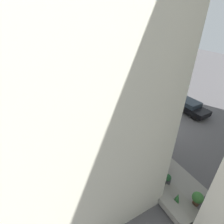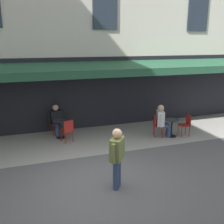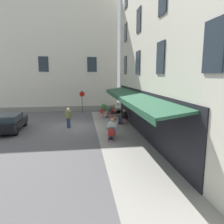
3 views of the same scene
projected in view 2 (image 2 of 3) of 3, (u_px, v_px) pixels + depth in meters
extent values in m
plane|color=#565456|center=(102.00, 182.00, 7.34)|extent=(70.00, 70.00, 0.00)
cube|color=gray|center=(151.00, 132.00, 11.46)|extent=(20.50, 3.20, 0.01)
cube|color=black|center=(132.00, 91.00, 12.40)|extent=(16.00, 0.06, 3.20)
cube|color=#235138|center=(140.00, 65.00, 11.33)|extent=(15.00, 1.70, 0.36)
cube|color=#235138|center=(149.00, 73.00, 10.63)|extent=(15.00, 0.04, 0.28)
cube|color=#232D38|center=(198.00, 13.00, 12.49)|extent=(1.10, 0.06, 1.70)
cube|color=#232D38|center=(105.00, 9.00, 11.05)|extent=(1.10, 0.06, 1.70)
cylinder|color=black|center=(171.00, 136.00, 10.93)|extent=(0.40, 0.40, 0.03)
cylinder|color=black|center=(172.00, 128.00, 10.84)|extent=(0.06, 0.06, 0.72)
cylinder|color=#2D2D33|center=(172.00, 120.00, 10.74)|extent=(0.60, 0.60, 0.03)
cylinder|color=maroon|center=(178.00, 129.00, 11.11)|extent=(0.03, 0.03, 0.45)
cylinder|color=maroon|center=(182.00, 132.00, 10.79)|extent=(0.03, 0.03, 0.45)
cylinder|color=maroon|center=(186.00, 129.00, 11.17)|extent=(0.03, 0.03, 0.45)
cylinder|color=maroon|center=(189.00, 132.00, 10.85)|extent=(0.03, 0.03, 0.45)
cube|color=maroon|center=(184.00, 125.00, 10.92)|extent=(0.45, 0.45, 0.04)
cube|color=maroon|center=(188.00, 119.00, 10.89)|extent=(0.09, 0.40, 0.42)
cylinder|color=maroon|center=(163.00, 133.00, 10.72)|extent=(0.03, 0.03, 0.45)
cylinder|color=maroon|center=(162.00, 130.00, 11.05)|extent=(0.03, 0.03, 0.45)
cylinder|color=maroon|center=(155.00, 133.00, 10.73)|extent=(0.03, 0.03, 0.45)
cylinder|color=maroon|center=(154.00, 130.00, 11.05)|extent=(0.03, 0.03, 0.45)
cube|color=maroon|center=(158.00, 126.00, 10.82)|extent=(0.51, 0.51, 0.04)
cube|color=maroon|center=(154.00, 120.00, 10.77)|extent=(0.17, 0.39, 0.42)
cylinder|color=black|center=(61.00, 137.00, 10.79)|extent=(0.40, 0.40, 0.03)
cylinder|color=black|center=(61.00, 129.00, 10.70)|extent=(0.06, 0.06, 0.72)
cylinder|color=#2D2D33|center=(60.00, 121.00, 10.60)|extent=(0.60, 0.60, 0.03)
cylinder|color=maroon|center=(69.00, 134.00, 10.54)|extent=(0.03, 0.03, 0.45)
cylinder|color=maroon|center=(61.00, 136.00, 10.34)|extent=(0.03, 0.03, 0.45)
cylinder|color=maroon|center=(73.00, 137.00, 10.28)|extent=(0.03, 0.03, 0.45)
cylinder|color=maroon|center=(65.00, 138.00, 10.08)|extent=(0.03, 0.03, 0.45)
cube|color=maroon|center=(67.00, 130.00, 10.25)|extent=(0.50, 0.50, 0.04)
cube|color=maroon|center=(69.00, 126.00, 10.05)|extent=(0.39, 0.16, 0.42)
cylinder|color=maroon|center=(54.00, 131.00, 10.96)|extent=(0.03, 0.03, 0.45)
cylinder|color=maroon|center=(61.00, 129.00, 11.13)|extent=(0.03, 0.03, 0.45)
cylinder|color=maroon|center=(51.00, 128.00, 11.24)|extent=(0.03, 0.03, 0.45)
cylinder|color=maroon|center=(59.00, 127.00, 11.41)|extent=(0.03, 0.03, 0.45)
cube|color=maroon|center=(56.00, 123.00, 11.12)|extent=(0.48, 0.48, 0.04)
cube|color=maroon|center=(54.00, 117.00, 11.21)|extent=(0.40, 0.13, 0.42)
cylinder|color=navy|center=(57.00, 132.00, 10.82)|extent=(0.15, 0.15, 0.47)
cylinder|color=navy|center=(56.00, 125.00, 10.89)|extent=(0.23, 0.36, 0.16)
cylinder|color=navy|center=(62.00, 131.00, 10.91)|extent=(0.15, 0.15, 0.47)
cylinder|color=navy|center=(60.00, 124.00, 10.98)|extent=(0.23, 0.36, 0.16)
cube|color=black|center=(56.00, 117.00, 11.00)|extent=(0.51, 0.36, 0.57)
sphere|color=tan|center=(55.00, 108.00, 10.89)|extent=(0.25, 0.25, 0.25)
cylinder|color=black|center=(49.00, 118.00, 10.86)|extent=(0.10, 0.10, 0.50)
cylinder|color=black|center=(62.00, 116.00, 11.14)|extent=(0.10, 0.10, 0.50)
cylinder|color=navy|center=(169.00, 132.00, 10.78)|extent=(0.16, 0.16, 0.47)
cylinder|color=navy|center=(165.00, 126.00, 10.72)|extent=(0.39, 0.28, 0.17)
cylinder|color=navy|center=(168.00, 130.00, 10.97)|extent=(0.16, 0.16, 0.47)
cylinder|color=navy|center=(164.00, 125.00, 10.91)|extent=(0.39, 0.28, 0.17)
cube|color=silver|center=(160.00, 118.00, 10.74)|extent=(0.44, 0.56, 0.60)
sphere|color=tan|center=(161.00, 108.00, 10.63)|extent=(0.27, 0.27, 0.27)
cylinder|color=silver|center=(161.00, 121.00, 10.45)|extent=(0.11, 0.11, 0.53)
cylinder|color=silver|center=(159.00, 117.00, 11.04)|extent=(0.11, 0.11, 0.53)
cylinder|color=navy|center=(116.00, 175.00, 6.89)|extent=(0.16, 0.16, 0.83)
cylinder|color=navy|center=(118.00, 172.00, 7.07)|extent=(0.16, 0.16, 0.83)
cube|color=olive|center=(117.00, 149.00, 6.80)|extent=(0.52, 0.55, 0.59)
sphere|color=tan|center=(117.00, 134.00, 6.69)|extent=(0.26, 0.26, 0.26)
cylinder|color=olive|center=(113.00, 154.00, 6.53)|extent=(0.10, 0.10, 0.52)
cylinder|color=olive|center=(121.00, 145.00, 7.07)|extent=(0.10, 0.10, 0.52)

